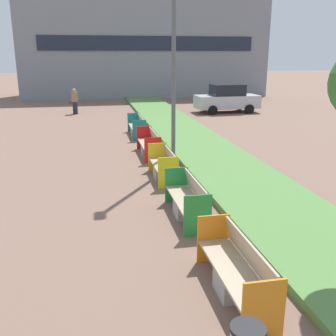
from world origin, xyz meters
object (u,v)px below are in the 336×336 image
at_px(bench_red_frame, 149,146).
at_px(street_lamp_post, 174,31).
at_px(bench_orange_frame, 236,274).
at_px(bench_green_frame, 187,202).
at_px(bench_yellow_frame, 164,167).
at_px(bench_teal_frame, 137,128).
at_px(pedestrian_walking, 75,101).
at_px(parked_car_distant, 227,99).

distance_m(bench_red_frame, street_lamp_post, 4.47).
bearing_deg(bench_orange_frame, bench_red_frame, 89.99).
height_order(bench_green_frame, street_lamp_post, street_lamp_post).
distance_m(bench_yellow_frame, street_lamp_post, 4.42).
relative_size(bench_red_frame, street_lamp_post, 0.28).
relative_size(bench_yellow_frame, street_lamp_post, 0.24).
height_order(bench_yellow_frame, bench_teal_frame, same).
bearing_deg(bench_green_frame, bench_teal_frame, 89.99).
bearing_deg(pedestrian_walking, parked_car_distant, -7.05).
bearing_deg(street_lamp_post, bench_red_frame, 110.75).
bearing_deg(bench_red_frame, pedestrian_walking, 104.91).
bearing_deg(bench_yellow_frame, pedestrian_walking, 101.94).
height_order(bench_green_frame, bench_yellow_frame, same).
xyz_separation_m(bench_orange_frame, bench_yellow_frame, (-0.00, 6.38, -0.01)).
bearing_deg(pedestrian_walking, bench_yellow_frame, -78.06).
relative_size(street_lamp_post, parked_car_distant, 1.94).
bearing_deg(bench_green_frame, bench_red_frame, 89.98).
bearing_deg(street_lamp_post, pedestrian_walking, 105.63).
xyz_separation_m(bench_red_frame, street_lamp_post, (0.61, -1.61, 4.13)).
relative_size(bench_green_frame, street_lamp_post, 0.26).
xyz_separation_m(bench_orange_frame, parked_car_distant, (6.87, 19.96, 0.54)).
bearing_deg(bench_red_frame, parked_car_distant, 56.96).
height_order(bench_orange_frame, street_lamp_post, street_lamp_post).
height_order(bench_orange_frame, pedestrian_walking, pedestrian_walking).
xyz_separation_m(street_lamp_post, pedestrian_walking, (-3.75, 13.40, -3.67)).
relative_size(bench_green_frame, bench_red_frame, 0.92).
bearing_deg(bench_yellow_frame, bench_red_frame, 89.91).
relative_size(bench_teal_frame, parked_car_distant, 0.54).
distance_m(bench_orange_frame, street_lamp_post, 8.85).
height_order(street_lamp_post, parked_car_distant, street_lamp_post).
relative_size(bench_orange_frame, street_lamp_post, 0.27).
bearing_deg(street_lamp_post, bench_orange_frame, -94.47).
relative_size(bench_green_frame, bench_teal_frame, 0.93).
distance_m(bench_teal_frame, street_lamp_post, 6.89).
xyz_separation_m(bench_teal_frame, pedestrian_walking, (-3.14, 7.92, 0.46)).
distance_m(bench_green_frame, bench_yellow_frame, 3.11).
distance_m(bench_orange_frame, bench_green_frame, 3.27).
height_order(bench_green_frame, bench_red_frame, same).
relative_size(bench_yellow_frame, bench_red_frame, 0.83).
bearing_deg(parked_car_distant, pedestrian_walking, 171.80).
bearing_deg(bench_yellow_frame, bench_orange_frame, -89.96).
bearing_deg(bench_green_frame, bench_orange_frame, -89.98).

